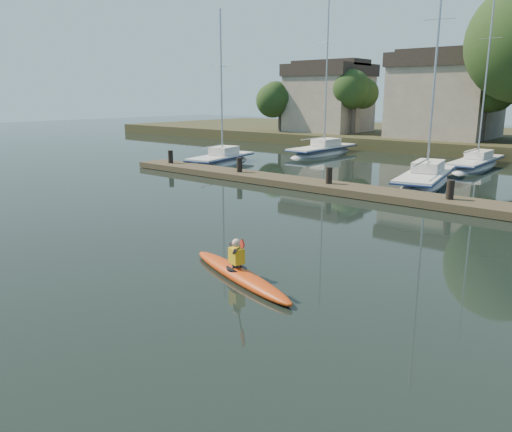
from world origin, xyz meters
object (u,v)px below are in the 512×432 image
Objects in this scene: sailboat_0 at (221,166)px; sailboat_2 at (425,187)px; dock at (384,194)px; sailboat_5 at (322,156)px; sailboat_6 at (475,169)px; kayak at (239,272)px.

sailboat_2 reaches higher than sailboat_0.
sailboat_2 reaches higher than dock.
sailboat_5 reaches higher than dock.
sailboat_6 is (12.00, 0.12, 0.02)m from sailboat_5.
dock is 18.06m from sailboat_5.
sailboat_0 is at bearing 164.69° from dock.
sailboat_5 reaches higher than sailboat_0.
kayak is at bearing -87.19° from sailboat_6.
sailboat_6 reaches higher than kayak.
sailboat_6 reaches higher than dock.
kayak is 25.78m from sailboat_6.
sailboat_2 reaches higher than kayak.
sailboat_2 is 14.46m from sailboat_5.
sailboat_0 is at bearing 175.16° from sailboat_2.
sailboat_5 is at bearing 131.52° from dock.
kayak is at bearing -94.22° from sailboat_2.
dock is 2.42× the size of sailboat_6.
sailboat_2 is at bearing -91.94° from sailboat_6.
kayak is 29.05m from sailboat_5.
sailboat_2 is at bearing 113.79° from kayak.
dock is at bearing -26.58° from sailboat_0.
sailboat_5 is 1.06× the size of sailboat_6.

